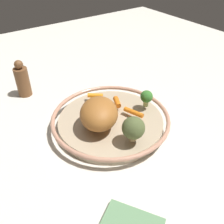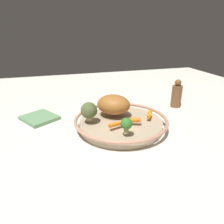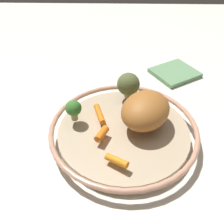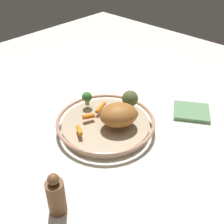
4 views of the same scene
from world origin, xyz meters
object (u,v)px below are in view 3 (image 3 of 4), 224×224
object	(u,v)px
roast_chicken_piece	(145,110)
baby_carrot_center	(102,134)
baby_carrot_right	(117,161)
serving_bowl	(124,132)
broccoli_floret_edge	(128,84)
baby_carrot_back	(99,114)
dish_towel	(175,73)
broccoli_floret_small	(74,109)

from	to	relation	value
roast_chicken_piece	baby_carrot_center	world-z (taller)	roast_chicken_piece
baby_carrot_right	roast_chicken_piece	bearing A→B (deg)	62.44
serving_bowl	broccoli_floret_edge	xyz separation A→B (m)	(0.01, 0.12, 0.06)
roast_chicken_piece	baby_carrot_back	world-z (taller)	roast_chicken_piece
serving_bowl	baby_carrot_back	world-z (taller)	baby_carrot_back
baby_carrot_center	broccoli_floret_edge	bearing A→B (deg)	67.99
baby_carrot_center	baby_carrot_right	distance (m)	0.08
serving_bowl	dish_towel	bearing A→B (deg)	59.99
broccoli_floret_small	dish_towel	bearing A→B (deg)	43.63
serving_bowl	roast_chicken_piece	xyz separation A→B (m)	(0.05, 0.01, 0.06)
baby_carrot_center	dish_towel	xyz separation A→B (m)	(0.22, 0.33, -0.04)
baby_carrot_right	broccoli_floret_edge	xyz separation A→B (m)	(0.03, 0.22, 0.03)
serving_bowl	baby_carrot_center	world-z (taller)	baby_carrot_center
roast_chicken_piece	broccoli_floret_small	bearing A→B (deg)	177.27
broccoli_floret_small	broccoli_floret_edge	size ratio (longest dim) A/B	0.77
baby_carrot_back	dish_towel	distance (m)	0.35
baby_carrot_center	broccoli_floret_small	bearing A→B (deg)	139.94
baby_carrot_center	baby_carrot_right	xyz separation A→B (m)	(0.03, -0.07, -0.00)
baby_carrot_right	dish_towel	distance (m)	0.45
serving_bowl	dish_towel	xyz separation A→B (m)	(0.17, 0.30, -0.02)
broccoli_floret_small	dish_towel	world-z (taller)	broccoli_floret_small
serving_bowl	broccoli_floret_small	xyz separation A→B (m)	(-0.12, 0.02, 0.05)
baby_carrot_back	roast_chicken_piece	bearing A→B (deg)	-10.65
roast_chicken_piece	baby_carrot_back	size ratio (longest dim) A/B	2.06
roast_chicken_piece	baby_carrot_right	distance (m)	0.14
broccoli_floret_small	dish_towel	size ratio (longest dim) A/B	0.39
baby_carrot_center	dish_towel	size ratio (longest dim) A/B	0.31
serving_bowl	broccoli_floret_edge	size ratio (longest dim) A/B	5.10
baby_carrot_back	dish_towel	xyz separation A→B (m)	(0.23, 0.26, -0.04)
serving_bowl	baby_carrot_back	bearing A→B (deg)	149.67
dish_towel	broccoli_floret_small	bearing A→B (deg)	-136.37
baby_carrot_back	broccoli_floret_small	size ratio (longest dim) A/B	1.19
roast_chicken_piece	baby_carrot_center	size ratio (longest dim) A/B	3.10
serving_bowl	baby_carrot_right	xyz separation A→B (m)	(-0.02, -0.11, 0.03)
baby_carrot_right	dish_towel	size ratio (longest dim) A/B	0.37
roast_chicken_piece	baby_carrot_right	bearing A→B (deg)	-117.56
serving_bowl	baby_carrot_center	distance (m)	0.07
roast_chicken_piece	baby_carrot_back	distance (m)	0.11
roast_chicken_piece	dish_towel	world-z (taller)	roast_chicken_piece
baby_carrot_center	broccoli_floret_small	distance (m)	0.09
baby_carrot_center	serving_bowl	bearing A→B (deg)	35.39
broccoli_floret_small	baby_carrot_back	bearing A→B (deg)	11.71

